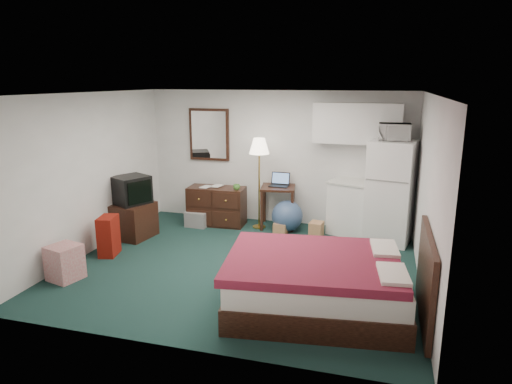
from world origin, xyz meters
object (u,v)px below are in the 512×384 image
(kitchen_counter, at_px, (356,209))
(desk, at_px, (278,207))
(bed, at_px, (316,284))
(tv_stand, at_px, (133,220))
(floor_lamp, at_px, (259,184))
(fridge, at_px, (391,192))
(suitcase, at_px, (109,236))
(dresser, at_px, (217,206))

(kitchen_counter, bearing_deg, desk, -161.95)
(bed, xyz_separation_m, tv_stand, (-3.45, 1.73, -0.02))
(floor_lamp, relative_size, fridge, 0.97)
(desk, relative_size, tv_stand, 1.18)
(fridge, bearing_deg, desk, -174.77)
(bed, bearing_deg, suitcase, 158.56)
(desk, distance_m, suitcase, 3.07)
(fridge, relative_size, bed, 0.85)
(desk, bearing_deg, suitcase, -145.85)
(fridge, bearing_deg, tv_stand, -154.41)
(kitchen_counter, height_order, bed, kitchen_counter)
(floor_lamp, distance_m, fridge, 2.31)
(dresser, height_order, suitcase, dresser)
(floor_lamp, height_order, tv_stand, floor_lamp)
(bed, bearing_deg, fridge, 65.98)
(suitcase, bearing_deg, bed, -26.60)
(suitcase, bearing_deg, fridge, 11.52)
(desk, bearing_deg, dresser, 179.43)
(kitchen_counter, xyz_separation_m, bed, (-0.27, -2.95, -0.14))
(dresser, xyz_separation_m, tv_stand, (-1.15, -1.07, -0.06))
(dresser, xyz_separation_m, floor_lamp, (0.82, 0.04, 0.47))
(floor_lamp, xyz_separation_m, suitcase, (-1.90, -1.97, -0.52))
(dresser, height_order, fridge, fridge)
(fridge, xyz_separation_m, tv_stand, (-4.29, -0.99, -0.56))
(kitchen_counter, relative_size, bed, 0.46)
(floor_lamp, height_order, fridge, fridge)
(desk, height_order, kitchen_counter, kitchen_counter)
(bed, bearing_deg, desk, 104.19)
(dresser, bearing_deg, tv_stand, -139.04)
(dresser, relative_size, fridge, 0.62)
(suitcase, bearing_deg, desk, 31.15)
(tv_stand, bearing_deg, suitcase, -76.91)
(desk, relative_size, bed, 0.38)
(bed, distance_m, suitcase, 3.49)
(fridge, height_order, bed, fridge)
(desk, relative_size, suitcase, 1.24)
(dresser, xyz_separation_m, suitcase, (-1.08, -1.93, -0.05))
(floor_lamp, xyz_separation_m, tv_stand, (-1.98, -1.11, -0.53))
(fridge, xyz_separation_m, bed, (-0.83, -2.72, -0.54))
(fridge, bearing_deg, bed, -94.48)
(tv_stand, xyz_separation_m, suitcase, (0.07, -0.85, 0.01))
(floor_lamp, distance_m, kitchen_counter, 1.79)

